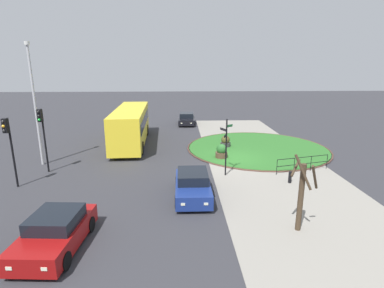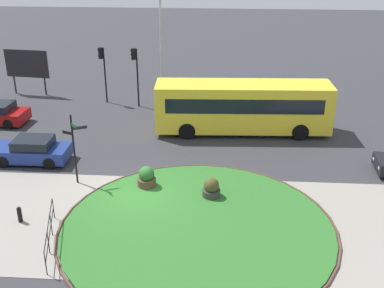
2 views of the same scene
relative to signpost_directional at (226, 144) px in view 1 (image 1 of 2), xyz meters
name	(u,v)px [view 1 (image 1 of 2)]	position (x,y,z in m)	size (l,w,h in m)	color
ground	(234,159)	(3.27, -1.16, -2.06)	(120.00, 120.00, 0.00)	#333338
sidewalk_paving	(261,159)	(3.27, -3.18, -2.05)	(32.00, 7.95, 0.02)	gray
grass_island	(257,148)	(6.13, -3.59, -2.01)	(11.37, 11.37, 0.10)	#2D6B28
grass_kerb_ring	(257,148)	(6.13, -3.59, -2.01)	(11.68, 11.68, 0.11)	brown
signpost_directional	(226,144)	(0.00, 0.00, 0.00)	(1.20, 0.72, 3.60)	black
bollard_foreground	(290,177)	(-1.46, -3.61, -1.68)	(0.19, 0.19, 0.75)	black
railing_grass_edge	(303,162)	(0.39, -5.10, -1.41)	(1.00, 3.73, 1.02)	black
bus_yellow	(131,125)	(8.26, 7.13, -0.40)	(10.62, 2.92, 3.10)	yellow
car_near_lane	(56,232)	(-7.48, 7.54, -1.42)	(4.02, 2.13, 1.37)	maroon
car_far_lane	(193,185)	(-3.10, 2.19, -1.42)	(4.02, 1.83, 1.35)	navy
car_trailing	(187,119)	(17.08, 2.05, -1.44)	(4.22, 1.96, 1.34)	black
traffic_light_near	(42,127)	(0.95, 11.43, 0.95)	(0.49, 0.27, 4.13)	black
traffic_light_far	(8,138)	(-1.51, 12.16, 0.85)	(0.49, 0.31, 3.99)	black
lamppost_tall	(35,102)	(2.65, 12.48, 2.33)	(0.32, 0.32, 8.21)	#B7B7BC
planter_near_signpost	(225,142)	(6.62, -1.00, -1.61)	(0.84, 0.84, 1.02)	#383838
planter_kerbside	(221,152)	(3.47, -0.23, -1.56)	(0.89, 0.89, 1.11)	brown
street_tree_bare	(302,193)	(-6.65, -2.11, -0.36)	(1.23, 1.23, 3.40)	#423323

